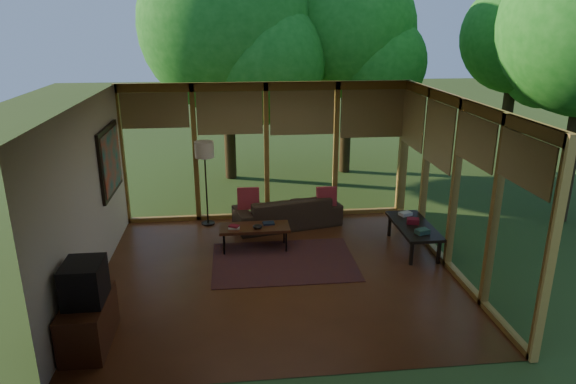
{
  "coord_description": "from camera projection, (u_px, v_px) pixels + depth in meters",
  "views": [
    {
      "loc": [
        -0.65,
        -7.23,
        3.77
      ],
      "look_at": [
        0.22,
        0.7,
        1.12
      ],
      "focal_mm": 32.0,
      "sensor_mm": 36.0,
      "label": 1
    }
  ],
  "objects": [
    {
      "name": "pillow_right",
      "position": [
        326.0,
        197.0,
        9.85
      ],
      "size": [
        0.38,
        0.2,
        0.4
      ],
      "primitive_type": "cube",
      "rotation": [
        -0.21,
        0.0,
        0.0
      ],
      "color": "maroon",
      "rests_on": "sofa"
    },
    {
      "name": "ct_bowl",
      "position": [
        258.0,
        226.0,
        8.72
      ],
      "size": [
        0.16,
        0.16,
        0.07
      ],
      "primitive_type": "ellipsoid",
      "color": "black",
      "rests_on": "coffee_table"
    },
    {
      "name": "rug",
      "position": [
        284.0,
        261.0,
        8.48
      ],
      "size": [
        2.34,
        1.66,
        0.01
      ],
      "primitive_type": "cube",
      "color": "maroon",
      "rests_on": "floor"
    },
    {
      "name": "console_book_c",
      "position": [
        405.0,
        214.0,
        9.23
      ],
      "size": [
        0.25,
        0.22,
        0.06
      ],
      "primitive_type": "cube",
      "rotation": [
        0.0,
        0.0,
        0.37
      ],
      "color": "beige",
      "rests_on": "side_console"
    },
    {
      "name": "floor",
      "position": [
        279.0,
        273.0,
        8.08
      ],
      "size": [
        5.5,
        5.5,
        0.0
      ],
      "primitive_type": "plane",
      "color": "brown",
      "rests_on": "ground"
    },
    {
      "name": "television",
      "position": [
        84.0,
        282.0,
        6.05
      ],
      "size": [
        0.45,
        0.55,
        0.5
      ],
      "primitive_type": "cube",
      "color": "black",
      "rests_on": "media_cabinet"
    },
    {
      "name": "tree_ne",
      "position": [
        348.0,
        30.0,
        12.58
      ],
      "size": [
        3.31,
        3.31,
        5.25
      ],
      "color": "#322512",
      "rests_on": "ground"
    },
    {
      "name": "floor_lamp",
      "position": [
        205.0,
        154.0,
        9.62
      ],
      "size": [
        0.36,
        0.36,
        1.65
      ],
      "color": "black",
      "rests_on": "floor"
    },
    {
      "name": "sofa",
      "position": [
        287.0,
        211.0,
        9.91
      ],
      "size": [
        2.14,
        1.21,
        0.59
      ],
      "primitive_type": "imported",
      "rotation": [
        0.0,
        0.0,
        3.36
      ],
      "color": "#3A2B1D",
      "rests_on": "floor"
    },
    {
      "name": "ceiling",
      "position": [
        278.0,
        102.0,
        7.23
      ],
      "size": [
        5.5,
        5.5,
        0.0
      ],
      "primitive_type": "plane",
      "rotation": [
        3.14,
        0.0,
        0.0
      ],
      "color": "white",
      "rests_on": "ground"
    },
    {
      "name": "window_wall_back",
      "position": [
        267.0,
        152.0,
        10.01
      ],
      "size": [
        5.5,
        0.12,
        2.7
      ],
      "primitive_type": "cube",
      "color": "olive",
      "rests_on": "ground"
    },
    {
      "name": "tree_far",
      "position": [
        517.0,
        38.0,
        12.57
      ],
      "size": [
        2.74,
        2.74,
        4.79
      ],
      "color": "#322512",
      "rests_on": "ground"
    },
    {
      "name": "side_console",
      "position": [
        414.0,
        227.0,
        8.83
      ],
      "size": [
        0.6,
        1.4,
        0.46
      ],
      "color": "black",
      "rests_on": "floor"
    },
    {
      "name": "wall_painting",
      "position": [
        110.0,
        161.0,
        8.63
      ],
      "size": [
        0.06,
        1.35,
        1.15
      ],
      "color": "black",
      "rests_on": "wall_left"
    },
    {
      "name": "ct_book_side",
      "position": [
        269.0,
        223.0,
        8.92
      ],
      "size": [
        0.21,
        0.16,
        0.03
      ],
      "primitive_type": "cube",
      "rotation": [
        0.0,
        0.0,
        0.09
      ],
      "color": "black",
      "rests_on": "coffee_table"
    },
    {
      "name": "ct_book_lower",
      "position": [
        234.0,
        228.0,
        8.73
      ],
      "size": [
        0.2,
        0.15,
        0.03
      ],
      "primitive_type": "cube",
      "rotation": [
        0.0,
        0.0,
        -0.07
      ],
      "color": "beige",
      "rests_on": "coffee_table"
    },
    {
      "name": "wall_left",
      "position": [
        88.0,
        199.0,
        7.37
      ],
      "size": [
        0.04,
        5.0,
        2.7
      ],
      "primitive_type": "cube",
      "color": "beige",
      "rests_on": "ground"
    },
    {
      "name": "ct_book_upper",
      "position": [
        234.0,
        226.0,
        8.72
      ],
      "size": [
        0.2,
        0.18,
        0.03
      ],
      "primitive_type": "cube",
      "rotation": [
        0.0,
        0.0,
        -0.45
      ],
      "color": "maroon",
      "rests_on": "coffee_table"
    },
    {
      "name": "coffee_table",
      "position": [
        254.0,
        228.0,
        8.83
      ],
      "size": [
        1.2,
        0.5,
        0.43
      ],
      "color": "#4F2615",
      "rests_on": "floor"
    },
    {
      "name": "media_cabinet",
      "position": [
        88.0,
        323.0,
        6.22
      ],
      "size": [
        0.5,
        1.0,
        0.6
      ],
      "primitive_type": "cube",
      "color": "#4F2615",
      "rests_on": "floor"
    },
    {
      "name": "console_book_b",
      "position": [
        413.0,
        221.0,
        8.85
      ],
      "size": [
        0.24,
        0.2,
        0.09
      ],
      "primitive_type": "cube",
      "rotation": [
        0.0,
        0.0,
        -0.29
      ],
      "color": "maroon",
      "rests_on": "side_console"
    },
    {
      "name": "wall_front",
      "position": [
        300.0,
        268.0,
        5.29
      ],
      "size": [
        5.5,
        0.04,
        2.7
      ],
      "primitive_type": "cube",
      "color": "beige",
      "rests_on": "ground"
    },
    {
      "name": "window_wall_right",
      "position": [
        455.0,
        186.0,
        7.94
      ],
      "size": [
        0.12,
        5.0,
        2.7
      ],
      "primitive_type": "cube",
      "color": "olive",
      "rests_on": "ground"
    },
    {
      "name": "exterior_lawn",
      "position": [
        504.0,
        146.0,
        16.46
      ],
      "size": [
        40.0,
        40.0,
        0.0
      ],
      "primitive_type": "plane",
      "color": "#30491B",
      "rests_on": "ground"
    },
    {
      "name": "tree_nw",
      "position": [
        226.0,
        25.0,
        11.98
      ],
      "size": [
        4.08,
        4.08,
        5.74
      ],
      "color": "#322512",
      "rests_on": "ground"
    },
    {
      "name": "console_book_a",
      "position": [
        422.0,
        231.0,
        8.43
      ],
      "size": [
        0.25,
        0.21,
        0.08
      ],
      "primitive_type": "cube",
      "rotation": [
        0.0,
        0.0,
        0.31
      ],
      "color": "#2F5244",
      "rests_on": "side_console"
    },
    {
      "name": "pillow_left",
      "position": [
        248.0,
        199.0,
        9.69
      ],
      "size": [
        0.41,
        0.22,
        0.43
      ],
      "primitive_type": "cube",
      "rotation": [
        -0.21,
        0.0,
        0.0
      ],
      "color": "maroon",
      "rests_on": "sofa"
    }
  ]
}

